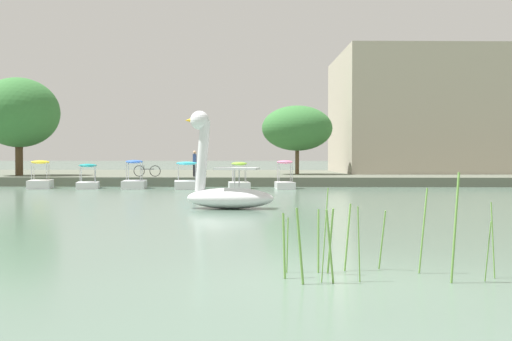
# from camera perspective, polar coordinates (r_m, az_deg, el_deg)

# --- Properties ---
(ground_plane) EXTENTS (549.68, 549.68, 0.00)m
(ground_plane) POSITION_cam_1_polar(r_m,az_deg,el_deg) (9.35, 10.62, -9.97)
(ground_plane) COLOR #567060
(shore_bank_far) EXTENTS (143.61, 21.91, 0.57)m
(shore_bank_far) POSITION_cam_1_polar(r_m,az_deg,el_deg) (48.31, 3.34, -0.56)
(shore_bank_far) COLOR #5B6051
(shore_bank_far) RESTS_ON ground_plane
(swan_boat) EXTENTS (3.22, 1.70, 3.44)m
(swan_boat) POSITION_cam_1_polar(r_m,az_deg,el_deg) (21.75, -2.87, -1.48)
(swan_boat) COLOR white
(swan_boat) RESTS_ON ground_plane
(pedal_boat_pink) EXTENTS (1.20, 1.98, 1.62)m
(pedal_boat_pink) POSITION_cam_1_polar(r_m,az_deg,el_deg) (35.38, 2.67, -0.90)
(pedal_boat_pink) COLOR white
(pedal_boat_pink) RESTS_ON ground_plane
(pedal_boat_lime) EXTENTS (1.41, 2.06, 1.52)m
(pedal_boat_lime) POSITION_cam_1_polar(r_m,az_deg,el_deg) (35.63, -1.57, -1.02)
(pedal_boat_lime) COLOR white
(pedal_boat_lime) RESTS_ON ground_plane
(pedal_boat_cyan) EXTENTS (1.75, 2.56, 1.55)m
(pedal_boat_cyan) POSITION_cam_1_polar(r_m,az_deg,el_deg) (35.88, -6.38, -0.99)
(pedal_boat_cyan) COLOR white
(pedal_boat_cyan) RESTS_ON ground_plane
(pedal_boat_blue) EXTENTS (1.51, 2.34, 1.64)m
(pedal_boat_blue) POSITION_cam_1_polar(r_m,az_deg,el_deg) (36.37, -11.14, -0.92)
(pedal_boat_blue) COLOR white
(pedal_boat_blue) RESTS_ON ground_plane
(pedal_boat_teal) EXTENTS (1.65, 2.31, 1.42)m
(pedal_boat_teal) POSITION_cam_1_polar(r_m,az_deg,el_deg) (37.08, -15.21, -0.97)
(pedal_boat_teal) COLOR white
(pedal_boat_teal) RESTS_ON ground_plane
(pedal_boat_yellow) EXTENTS (1.69, 2.45, 1.61)m
(pedal_boat_yellow) POSITION_cam_1_polar(r_m,az_deg,el_deg) (37.97, -19.24, -0.90)
(pedal_boat_yellow) COLOR white
(pedal_boat_yellow) RESTS_ON ground_plane
(tree_broadleaf_right) EXTENTS (7.44, 7.46, 6.54)m
(tree_broadleaf_right) POSITION_cam_1_polar(r_m,az_deg,el_deg) (44.41, -21.00, 4.99)
(tree_broadleaf_right) COLOR #4C3823
(tree_broadleaf_right) RESTS_ON shore_bank_far
(tree_broadleaf_left) EXTENTS (5.49, 4.74, 4.91)m
(tree_broadleaf_left) POSITION_cam_1_polar(r_m,az_deg,el_deg) (44.38, 3.81, 3.90)
(tree_broadleaf_left) COLOR brown
(tree_broadleaf_left) RESTS_ON shore_bank_far
(person_on_path) EXTENTS (0.22, 0.24, 1.64)m
(person_on_path) POSITION_cam_1_polar(r_m,az_deg,el_deg) (39.41, -5.67, 0.71)
(person_on_path) COLOR black
(person_on_path) RESTS_ON shore_bank_far
(bicycle_parked) EXTENTS (1.73, 0.07, 0.72)m
(bicycle_parked) POSITION_cam_1_polar(r_m,az_deg,el_deg) (39.75, -10.00, -0.03)
(bicycle_parked) COLOR black
(bicycle_parked) RESTS_ON shore_bank_far
(apartment_block) EXTENTS (20.25, 13.41, 9.40)m
(apartment_block) POSITION_cam_1_polar(r_m,az_deg,el_deg) (52.75, 18.27, 4.95)
(apartment_block) COLOR #B2A893
(apartment_block) RESTS_ON shore_bank_far
(reed_clump_foreground) EXTENTS (3.19, 1.27, 1.60)m
(reed_clump_foreground) POSITION_cam_1_polar(r_m,az_deg,el_deg) (9.47, 9.63, -6.28)
(reed_clump_foreground) COLOR #669942
(reed_clump_foreground) RESTS_ON ground_plane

